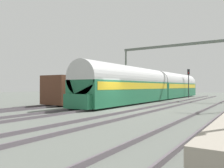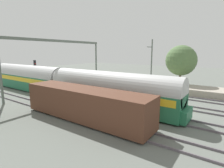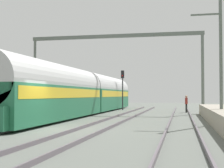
{
  "view_description": "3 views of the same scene",
  "coord_description": "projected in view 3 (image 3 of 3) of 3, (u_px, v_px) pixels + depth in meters",
  "views": [
    {
      "loc": [
        9.13,
        -15.61,
        1.83
      ],
      "look_at": [
        -2.18,
        2.25,
        2.06
      ],
      "focal_mm": 36.56,
      "sensor_mm": 36.0,
      "label": 1
    },
    {
      "loc": [
        -17.89,
        -5.72,
        6.11
      ],
      "look_at": [
        -0.24,
        6.61,
        2.2
      ],
      "focal_mm": 28.64,
      "sensor_mm": 36.0,
      "label": 2
    },
    {
      "loc": [
        6.53,
        -15.86,
        1.76
      ],
      "look_at": [
        -1.09,
        20.55,
        3.0
      ],
      "focal_mm": 52.99,
      "sensor_mm": 36.0,
      "label": 3
    }
  ],
  "objects": [
    {
      "name": "track_east",
      "position": [
        92.0,
        129.0,
        16.35
      ],
      "size": [
        1.52,
        60.0,
        0.16
      ],
      "color": "#615760",
      "rests_on": "ground"
    },
    {
      "name": "ground",
      "position": [
        50.0,
        130.0,
        16.79
      ],
      "size": [
        120.0,
        120.0,
        0.0
      ],
      "primitive_type": "plane",
      "color": "slate"
    },
    {
      "name": "catenary_pole_east_mid",
      "position": [
        220.0,
        56.0,
        20.39
      ],
      "size": [
        1.9,
        0.2,
        8.0
      ],
      "color": "slate",
      "rests_on": "ground"
    },
    {
      "name": "person_crossing",
      "position": [
        186.0,
        102.0,
        33.15
      ],
      "size": [
        0.26,
        0.41,
        1.73
      ],
      "rotation": [
        0.0,
        0.0,
        4.77
      ],
      "color": "#262626",
      "rests_on": "ground"
    },
    {
      "name": "track_west",
      "position": [
        11.0,
        127.0,
        17.24
      ],
      "size": [
        1.52,
        60.0,
        0.16
      ],
      "color": "#615760",
      "rests_on": "ground"
    },
    {
      "name": "railway_signal_far",
      "position": [
        123.0,
        85.0,
        39.22
      ],
      "size": [
        0.36,
        0.3,
        4.68
      ],
      "color": "#2D2D33",
      "rests_on": "ground"
    },
    {
      "name": "passenger_train",
      "position": [
        86.0,
        93.0,
        30.77
      ],
      "size": [
        2.93,
        32.85,
        3.82
      ],
      "color": "#236B47",
      "rests_on": "ground"
    },
    {
      "name": "catenary_gantry",
      "position": [
        114.0,
        53.0,
        33.09
      ],
      "size": [
        17.51,
        0.28,
        7.86
      ],
      "color": "slate",
      "rests_on": "ground"
    },
    {
      "name": "track_far_east",
      "position": [
        182.0,
        131.0,
        15.45
      ],
      "size": [
        1.52,
        60.0,
        0.16
      ],
      "color": "#615760",
      "rests_on": "ground"
    }
  ]
}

